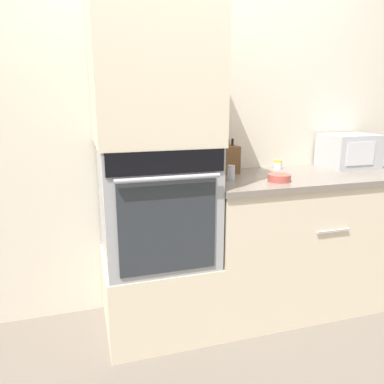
{
  "coord_description": "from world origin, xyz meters",
  "views": [
    {
      "loc": [
        -0.73,
        -1.78,
        1.41
      ],
      "look_at": [
        -0.13,
        0.21,
        0.88
      ],
      "focal_mm": 35.0,
      "sensor_mm": 36.0,
      "label": 1
    }
  ],
  "objects_px": {
    "wall_oven": "(156,202)",
    "microwave": "(349,151)",
    "bowl": "(279,178)",
    "condiment_jar_near": "(278,165)",
    "condiment_jar_mid": "(231,173)",
    "knife_block": "(228,159)"
  },
  "relations": [
    {
      "from": "microwave",
      "to": "condiment_jar_near",
      "type": "distance_m",
      "value": 0.54
    },
    {
      "from": "knife_block",
      "to": "wall_oven",
      "type": "bearing_deg",
      "value": -158.82
    },
    {
      "from": "microwave",
      "to": "condiment_jar_mid",
      "type": "relative_size",
      "value": 4.0
    },
    {
      "from": "wall_oven",
      "to": "condiment_jar_mid",
      "type": "xyz_separation_m",
      "value": [
        0.46,
        -0.02,
        0.15
      ]
    },
    {
      "from": "bowl",
      "to": "condiment_jar_near",
      "type": "xyz_separation_m",
      "value": [
        0.18,
        0.34,
        0.01
      ]
    },
    {
      "from": "wall_oven",
      "to": "bowl",
      "type": "height_order",
      "value": "wall_oven"
    },
    {
      "from": "wall_oven",
      "to": "microwave",
      "type": "xyz_separation_m",
      "value": [
        1.43,
        0.14,
        0.23
      ]
    },
    {
      "from": "wall_oven",
      "to": "condiment_jar_mid",
      "type": "height_order",
      "value": "wall_oven"
    },
    {
      "from": "bowl",
      "to": "knife_block",
      "type": "bearing_deg",
      "value": 119.03
    },
    {
      "from": "condiment_jar_near",
      "to": "wall_oven",
      "type": "bearing_deg",
      "value": -167.35
    },
    {
      "from": "bowl",
      "to": "condiment_jar_near",
      "type": "bearing_deg",
      "value": 61.99
    },
    {
      "from": "microwave",
      "to": "knife_block",
      "type": "xyz_separation_m",
      "value": [
        -0.9,
        0.06,
        -0.03
      ]
    },
    {
      "from": "microwave",
      "to": "bowl",
      "type": "relative_size",
      "value": 2.63
    },
    {
      "from": "microwave",
      "to": "condiment_jar_near",
      "type": "height_order",
      "value": "microwave"
    },
    {
      "from": "bowl",
      "to": "condiment_jar_near",
      "type": "height_order",
      "value": "condiment_jar_near"
    },
    {
      "from": "condiment_jar_mid",
      "to": "bowl",
      "type": "bearing_deg",
      "value": -24.34
    },
    {
      "from": "wall_oven",
      "to": "bowl",
      "type": "bearing_deg",
      "value": -11.08
    },
    {
      "from": "wall_oven",
      "to": "condiment_jar_near",
      "type": "relative_size",
      "value": 10.7
    },
    {
      "from": "knife_block",
      "to": "condiment_jar_mid",
      "type": "relative_size",
      "value": 2.49
    },
    {
      "from": "condiment_jar_near",
      "to": "condiment_jar_mid",
      "type": "relative_size",
      "value": 0.72
    },
    {
      "from": "condiment_jar_mid",
      "to": "wall_oven",
      "type": "bearing_deg",
      "value": 177.18
    },
    {
      "from": "wall_oven",
      "to": "condiment_jar_mid",
      "type": "bearing_deg",
      "value": -2.82
    }
  ]
}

